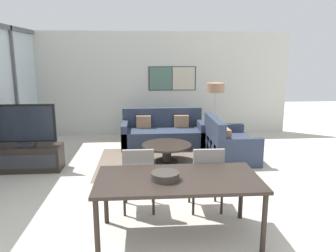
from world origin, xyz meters
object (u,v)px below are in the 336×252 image
sofa_side (227,145)px  dining_table (178,183)px  television (24,125)px  dining_chair_left (139,176)px  tv_console (27,158)px  coffee_table (167,149)px  sofa_main (163,134)px  floor_lamp (216,91)px  dining_chair_centre (207,175)px  fruit_bowl (165,176)px

sofa_side → dining_table: bearing=155.6°
sofa_side → television: bearing=96.7°
sofa_side → dining_chair_left: (-1.87, -2.34, 0.25)m
television → dining_chair_left: 2.88m
tv_console → coffee_table: size_ratio=1.27×
sofa_main → dining_table: (-0.07, -4.19, 0.43)m
floor_lamp → sofa_main: bearing=177.7°
tv_console → dining_chair_left: size_ratio=1.36×
dining_chair_centre → sofa_main: bearing=96.5°
dining_chair_left → fruit_bowl: 0.89m
television → tv_console: bearing=-90.0°
tv_console → dining_table: bearing=-44.5°
television → dining_chair_left: size_ratio=1.22×
tv_console → sofa_side: sofa_side is taller
sofa_side → dining_table: size_ratio=0.75×
sofa_side → fruit_bowl: bearing=153.6°
tv_console → sofa_side: size_ratio=0.90×
sofa_main → tv_console: bearing=-149.4°
television → fruit_bowl: size_ratio=3.56×
fruit_bowl → dining_table: bearing=18.7°
dining_table → floor_lamp: bearing=72.0°
tv_console → floor_lamp: bearing=21.3°
coffee_table → fruit_bowl: fruit_bowl is taller
fruit_bowl → television: bearing=133.2°
dining_table → floor_lamp: (1.34, 4.14, 0.63)m
tv_console → sofa_main: size_ratio=0.66×
tv_console → dining_chair_left: dining_chair_left is taller
tv_console → floor_lamp: (3.98, 1.55, 1.09)m
coffee_table → fruit_bowl: 2.98m
sofa_main → floor_lamp: size_ratio=1.30×
tv_console → sofa_side: 4.06m
sofa_main → sofa_side: bearing=-40.5°
television → dining_chair_centre: size_ratio=1.22×
television → sofa_side: bearing=6.7°
sofa_side → dining_chair_left: bearing=141.5°
television → floor_lamp: floor_lamp is taller
television → dining_table: size_ratio=0.60×
dining_table → dining_chair_centre: 0.84m
sofa_side → dining_chair_left: 3.01m
television → dining_chair_left: television is taller
sofa_main → coffee_table: (0.00, -1.32, 0.01)m
dining_table → fruit_bowl: fruit_bowl is taller
dining_chair_centre → floor_lamp: size_ratio=0.62×
floor_lamp → tv_console: bearing=-158.7°
television → dining_table: 3.70m
dining_chair_centre → dining_chair_left: bearing=177.1°
coffee_table → dining_table: (-0.07, -2.87, 0.42)m
tv_console → floor_lamp: size_ratio=0.85×
fruit_bowl → sofa_main: bearing=86.9°
coffee_table → tv_console: bearing=-174.1°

